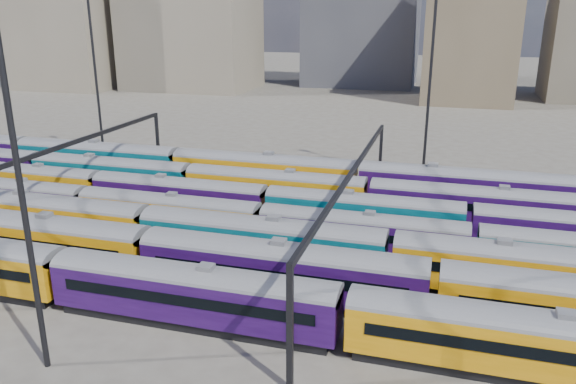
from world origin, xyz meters
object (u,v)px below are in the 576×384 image
(rake_1, at_px, (281,265))
(mast_2, at_px, (14,145))
(rake_2, at_px, (44,212))
(rake_0, at_px, (61,270))

(rake_1, height_order, mast_2, mast_2)
(rake_1, bearing_deg, rake_2, 168.64)
(rake_0, relative_size, mast_2, 4.93)
(mast_2, bearing_deg, rake_0, 119.45)
(rake_1, xyz_separation_m, mast_2, (-11.44, -12.00, 11.10))
(rake_0, height_order, rake_1, rake_1)
(rake_0, xyz_separation_m, rake_1, (15.39, 5.00, 0.15))
(rake_0, bearing_deg, mast_2, -60.55)
(rake_2, bearing_deg, rake_1, -11.36)
(rake_1, relative_size, rake_2, 1.03)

